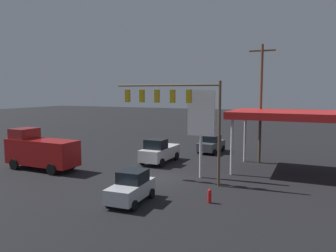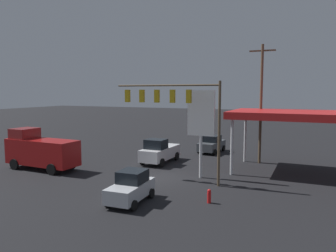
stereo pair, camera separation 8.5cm
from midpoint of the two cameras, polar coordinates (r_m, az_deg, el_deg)
ground_plane at (r=26.61m, az=-1.87°, el=-8.98°), size 200.00×200.00×0.00m
traffic_signal_assembly at (r=24.86m, az=1.02°, el=3.80°), size 8.55×0.43×7.65m
utility_pole at (r=32.35m, az=15.79°, el=4.12°), size 2.40×0.26×11.28m
gas_station_canopy at (r=29.38m, az=22.33°, el=1.66°), size 11.67×6.84×5.24m
price_sign at (r=25.94m, az=5.71°, el=1.62°), size 2.20×0.27×6.99m
hatchback_crossing at (r=20.91m, az=-6.53°, el=-10.54°), size 2.12×3.88×1.97m
sedan_waiting at (r=37.50m, az=7.50°, el=-3.12°), size 2.33×4.53×1.93m
pickup_parked at (r=31.76m, az=-1.60°, el=-4.45°), size 2.33×5.23×2.40m
delivery_truck at (r=31.12m, az=-21.38°, el=-3.99°), size 6.86×2.71×3.58m
fire_hydrant at (r=20.90m, az=7.12°, el=-12.01°), size 0.24×0.24×0.88m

